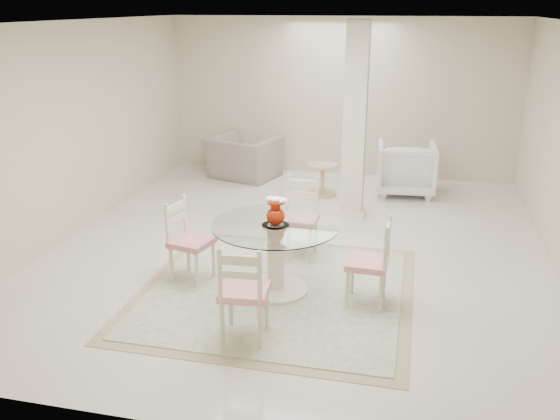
% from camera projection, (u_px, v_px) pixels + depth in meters
% --- Properties ---
extents(ground, '(7.00, 7.00, 0.00)m').
position_uv_depth(ground, '(300.00, 246.00, 7.46)').
color(ground, white).
rests_on(ground, ground).
extents(room_shell, '(6.02, 7.02, 2.71)m').
position_uv_depth(room_shell, '(301.00, 98.00, 6.84)').
color(room_shell, beige).
rests_on(room_shell, ground).
extents(column, '(0.30, 0.30, 2.70)m').
position_uv_depth(column, '(355.00, 123.00, 8.10)').
color(column, beige).
rests_on(column, ground).
extents(area_rug, '(2.85, 2.85, 0.02)m').
position_uv_depth(area_rug, '(276.00, 291.00, 6.28)').
color(area_rug, tan).
rests_on(area_rug, ground).
extents(dining_table, '(1.32, 1.32, 0.76)m').
position_uv_depth(dining_table, '(276.00, 258.00, 6.16)').
color(dining_table, beige).
rests_on(dining_table, ground).
extents(red_vase, '(0.22, 0.19, 0.29)m').
position_uv_depth(red_vase, '(276.00, 212.00, 5.99)').
color(red_vase, '#A11C04').
rests_on(red_vase, dining_table).
extents(dining_chair_east, '(0.42, 0.42, 1.01)m').
position_uv_depth(dining_chair_east, '(374.00, 257.00, 5.84)').
color(dining_chair_east, beige).
rests_on(dining_chair_east, ground).
extents(dining_chair_north, '(0.43, 0.43, 1.06)m').
position_uv_depth(dining_chair_north, '(300.00, 211.00, 7.02)').
color(dining_chair_north, beige).
rests_on(dining_chair_north, ground).
extents(dining_chair_west, '(0.48, 0.48, 1.01)m').
position_uv_depth(dining_chair_west, '(186.00, 235.00, 6.39)').
color(dining_chair_west, '#EEE2C4').
rests_on(dining_chair_west, ground).
extents(dining_chair_south, '(0.45, 0.45, 1.04)m').
position_uv_depth(dining_chair_south, '(243.00, 286.00, 5.18)').
color(dining_chair_south, beige).
rests_on(dining_chair_south, ground).
extents(recliner_taupe, '(1.34, 1.24, 0.73)m').
position_uv_depth(recliner_taupe, '(243.00, 157.00, 10.30)').
color(recliner_taupe, gray).
rests_on(recliner_taupe, ground).
extents(armchair_white, '(0.95, 0.98, 0.83)m').
position_uv_depth(armchair_white, '(406.00, 168.00, 9.41)').
color(armchair_white, white).
rests_on(armchair_white, ground).
extents(side_table, '(0.48, 0.48, 0.50)m').
position_uv_depth(side_table, '(322.00, 181.00, 9.40)').
color(side_table, tan).
rests_on(side_table, ground).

